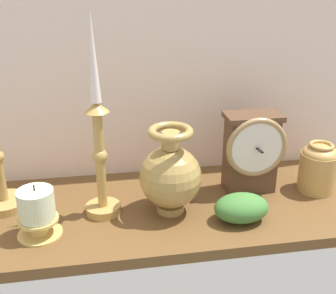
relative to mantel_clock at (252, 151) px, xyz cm
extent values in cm
cube|color=brown|center=(-19.94, -3.58, -11.20)|extent=(100.00, 36.00, 2.40)
cube|color=silver|center=(-19.94, 14.92, 22.50)|extent=(120.00, 2.00, 65.00)
cube|color=#533724|center=(0.00, 0.65, -1.21)|extent=(11.35, 6.39, 17.59)
cube|color=#533724|center=(0.00, 0.65, 8.18)|extent=(12.71, 7.16, 1.20)
torus|color=#9E7B51|center=(0.00, -2.94, 2.13)|extent=(14.01, 1.27, 14.01)
cylinder|color=silver|center=(0.00, -3.04, 2.13)|extent=(11.72, 0.40, 11.72)
cube|color=black|center=(0.00, -3.34, 2.13)|extent=(1.15, 4.50, 0.30)
cylinder|color=#B18B4A|center=(-55.72, 1.55, -9.10)|extent=(9.99, 9.99, 1.80)
cylinder|color=#B68E49|center=(-34.37, -4.50, -9.10)|extent=(7.54, 7.54, 1.80)
cylinder|color=#B68E49|center=(-34.37, -4.50, 2.35)|extent=(2.00, 2.00, 21.12)
sphere|color=#B68E49|center=(-34.37, -4.50, 3.41)|extent=(3.20, 3.20, 3.20)
cone|color=#B68E49|center=(-34.37, -4.50, 13.91)|extent=(4.94, 4.94, 2.00)
cone|color=silver|center=(-34.37, -4.50, 23.71)|extent=(2.18, 2.18, 17.59)
cylinder|color=#A58747|center=(-19.72, -6.20, -9.20)|extent=(5.95, 5.95, 1.60)
sphere|color=#A58747|center=(-19.72, -6.20, -1.80)|extent=(13.21, 13.21, 13.21)
cylinder|color=#A58747|center=(-19.72, -6.20, 6.62)|extent=(3.70, 3.70, 3.62)
torus|color=#A58747|center=(-19.72, -6.20, 8.43)|extent=(9.32, 9.32, 1.68)
cylinder|color=tan|center=(15.65, -2.63, -5.31)|extent=(8.68, 8.68, 9.38)
ellipsoid|color=tan|center=(15.65, -2.63, -0.62)|extent=(8.25, 8.25, 4.12)
torus|color=tan|center=(15.65, -2.63, 1.44)|extent=(5.63, 5.63, 0.86)
cylinder|color=tan|center=(-47.06, -10.73, -8.25)|extent=(3.52, 3.52, 3.50)
cylinder|color=tan|center=(-47.06, -10.73, -9.60)|extent=(8.79, 8.79, 0.80)
cylinder|color=tan|center=(-47.06, -10.73, -6.50)|extent=(7.91, 7.91, 0.60)
cylinder|color=beige|center=(-47.06, -10.73, -3.10)|extent=(7.07, 7.07, 6.00)
cylinder|color=black|center=(-47.06, -10.73, 0.50)|extent=(0.30, 0.30, 1.20)
ellipsoid|color=#3E7633|center=(-6.07, -12.43, -7.03)|extent=(11.52, 8.06, 5.96)
camera|label=1|loc=(-34.02, -86.45, 40.10)|focal=46.40mm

